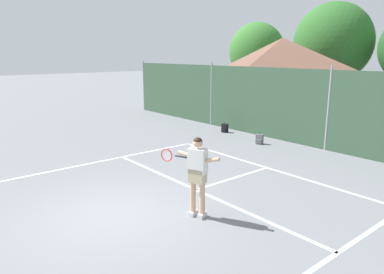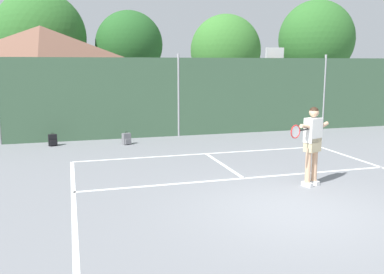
{
  "view_description": "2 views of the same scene",
  "coord_description": "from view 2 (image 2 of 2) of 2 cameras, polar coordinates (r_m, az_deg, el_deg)",
  "views": [
    {
      "loc": [
        6.97,
        -3.42,
        3.62
      ],
      "look_at": [
        -0.68,
        2.9,
        1.29
      ],
      "focal_mm": 33.35,
      "sensor_mm": 36.0,
      "label": 1
    },
    {
      "loc": [
        -4.07,
        -6.91,
        2.83
      ],
      "look_at": [
        -0.75,
        4.53,
        0.74
      ],
      "focal_mm": 39.35,
      "sensor_mm": 36.0,
      "label": 2
    }
  ],
  "objects": [
    {
      "name": "backpack_grey",
      "position": [
        15.02,
        -8.86,
        -0.28
      ],
      "size": [
        0.33,
        0.31,
        0.46
      ],
      "color": "slate",
      "rests_on": "ground"
    },
    {
      "name": "treeline_backdrop",
      "position": [
        25.97,
        -5.58,
        12.64
      ],
      "size": [
        28.63,
        4.64,
        7.0
      ],
      "color": "brown",
      "rests_on": "ground"
    },
    {
      "name": "backpack_black",
      "position": [
        15.38,
        -18.35,
        -0.43
      ],
      "size": [
        0.31,
        0.28,
        0.46
      ],
      "color": "black",
      "rests_on": "ground"
    },
    {
      "name": "court_markings",
      "position": [
        9.04,
        11.63,
        -8.49
      ],
      "size": [
        8.3,
        11.1,
        0.01
      ],
      "color": "white",
      "rests_on": "ground"
    },
    {
      "name": "clubhouse_building",
      "position": [
        19.87,
        -19.58,
        7.87
      ],
      "size": [
        7.03,
        4.77,
        4.44
      ],
      "color": "silver",
      "rests_on": "ground"
    },
    {
      "name": "chainlink_fence",
      "position": [
        16.47,
        -1.85,
        5.41
      ],
      "size": [
        26.09,
        0.09,
        3.2
      ],
      "color": "#38563D",
      "rests_on": "ground"
    },
    {
      "name": "tennis_player",
      "position": [
        10.06,
        16.0,
        -0.27
      ],
      "size": [
        1.32,
        0.66,
        1.85
      ],
      "color": "silver",
      "rests_on": "ground"
    },
    {
      "name": "ground_plane",
      "position": [
        8.5,
        13.69,
        -9.78
      ],
      "size": [
        120.0,
        120.0,
        0.0
      ],
      "primitive_type": "plane",
      "color": "slate"
    },
    {
      "name": "basketball_hoop",
      "position": [
        20.13,
        11.01,
        8.29
      ],
      "size": [
        0.9,
        0.67,
        3.55
      ],
      "color": "#284CB2",
      "rests_on": "ground"
    }
  ]
}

